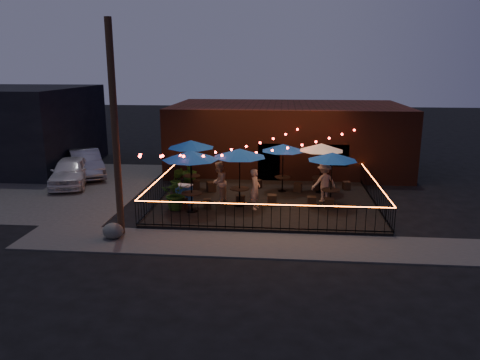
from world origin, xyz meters
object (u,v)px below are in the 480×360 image
at_px(cafe_table_2, 240,154).
at_px(boulder, 113,231).
at_px(utility_pole, 115,131).
at_px(cafe_table_0, 191,156).
at_px(cafe_table_5, 321,148).
at_px(cafe_table_4, 332,157).
at_px(cooler, 184,194).
at_px(cafe_table_3, 283,148).
at_px(cafe_table_1, 191,145).

height_order(cafe_table_2, boulder, cafe_table_2).
bearing_deg(utility_pole, cafe_table_0, 49.79).
bearing_deg(cafe_table_5, cafe_table_4, -82.55).
relative_size(cafe_table_5, cooler, 3.01).
bearing_deg(cafe_table_0, cafe_table_5, 32.73).
height_order(cafe_table_2, cafe_table_3, cafe_table_2).
distance_m(cafe_table_2, boulder, 6.46).
xyz_separation_m(utility_pole, cafe_table_0, (2.25, 2.66, -1.39)).
relative_size(cafe_table_1, boulder, 3.51).
height_order(cafe_table_2, cafe_table_4, cafe_table_2).
relative_size(cafe_table_3, boulder, 3.35).
bearing_deg(cooler, cafe_table_0, -45.38).
bearing_deg(boulder, cafe_table_1, 75.27).
height_order(utility_pole, cafe_table_0, utility_pole).
relative_size(cafe_table_3, cafe_table_5, 1.02).
distance_m(cafe_table_0, cafe_table_3, 5.41).
distance_m(cafe_table_4, cooler, 6.89).
distance_m(cafe_table_0, cafe_table_5, 6.87).
bearing_deg(cooler, cafe_table_5, 39.54).
bearing_deg(cafe_table_5, utility_pole, -141.55).
bearing_deg(cafe_table_2, cafe_table_1, 138.27).
xyz_separation_m(cafe_table_2, cafe_table_4, (4.09, 0.35, -0.15)).
xyz_separation_m(cafe_table_2, boulder, (-4.36, -4.21, -2.23)).
bearing_deg(cafe_table_2, utility_pole, -139.10).
bearing_deg(utility_pole, cafe_table_2, 40.90).
bearing_deg(cafe_table_1, cafe_table_0, -79.16).
bearing_deg(utility_pole, cooler, 65.50).
bearing_deg(boulder, cafe_table_2, 43.98).
bearing_deg(boulder, cooler, 66.87).
relative_size(cafe_table_4, cooler, 3.20).
bearing_deg(cafe_table_0, utility_pole, -130.21).
height_order(cafe_table_0, cafe_table_2, cafe_table_0).
xyz_separation_m(utility_pole, cafe_table_2, (4.24, 3.67, -1.45)).
xyz_separation_m(cooler, boulder, (-1.81, -4.25, -0.29)).
bearing_deg(cafe_table_4, cafe_table_1, 163.44).
distance_m(cafe_table_4, boulder, 9.83).
xyz_separation_m(cafe_table_0, cafe_table_3, (3.91, 3.72, -0.25)).
xyz_separation_m(cafe_table_3, cooler, (-4.47, -2.67, -1.74)).
xyz_separation_m(cafe_table_3, cafe_table_4, (2.18, -2.36, 0.05)).
height_order(cafe_table_1, cooler, cafe_table_1).
relative_size(cafe_table_0, cooler, 3.06).
bearing_deg(cafe_table_0, cafe_table_1, 100.84).
distance_m(cafe_table_0, cafe_table_4, 6.24).
bearing_deg(cafe_table_1, cafe_table_5, 3.10).
distance_m(cafe_table_1, cafe_table_4, 7.03).
distance_m(cafe_table_0, cafe_table_2, 2.24).
bearing_deg(cafe_table_3, cafe_table_4, -47.26).
relative_size(cafe_table_2, cafe_table_4, 1.02).
xyz_separation_m(cafe_table_0, cafe_table_4, (6.09, 1.37, -0.20)).
xyz_separation_m(cafe_table_4, boulder, (-8.46, -4.56, -2.07)).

